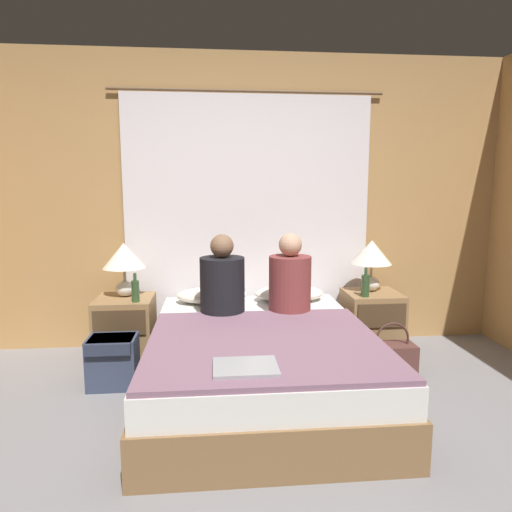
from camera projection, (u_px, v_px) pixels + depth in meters
ground_plane at (281, 485)px, 2.14m from camera, size 16.00×16.00×0.00m
wall_back at (248, 203)px, 3.97m from camera, size 4.57×0.06×2.50m
curtain_panel at (248, 222)px, 3.93m from camera, size 2.29×0.02×2.18m
bed at (260, 362)px, 3.05m from camera, size 1.45×1.94×0.45m
nightstand_left at (126, 330)px, 3.62m from camera, size 0.44×0.45×0.52m
nightstand_right at (372, 323)px, 3.80m from camera, size 0.44×0.45×0.52m
lamp_left at (124, 259)px, 3.60m from camera, size 0.33×0.33×0.43m
lamp_right at (371, 256)px, 3.78m from camera, size 0.33×0.33×0.43m
pillow_left at (212, 295)px, 3.72m from camera, size 0.57×0.35×0.12m
pillow_right at (289, 293)px, 3.78m from camera, size 0.57×0.35×0.12m
blanket_on_bed at (265, 342)px, 2.73m from camera, size 1.39×1.29×0.03m
person_left_in_bed at (222, 282)px, 3.34m from camera, size 0.33×0.33×0.60m
person_right_in_bed at (290, 281)px, 3.39m from camera, size 0.31×0.31×0.60m
beer_bottle_on_left_stand at (135, 290)px, 3.45m from camera, size 0.06×0.06×0.22m
beer_bottle_on_right_stand at (365, 285)px, 3.61m from camera, size 0.07×0.07×0.23m
laptop_on_bed at (245, 367)px, 2.29m from camera, size 0.33×0.25×0.02m
backpack_on_floor at (113, 359)px, 3.18m from camera, size 0.33×0.28×0.36m
handbag_on_floor at (391, 359)px, 3.35m from camera, size 0.34×0.19×0.41m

